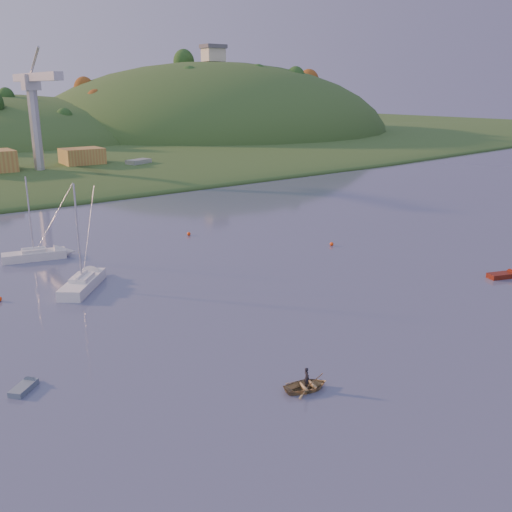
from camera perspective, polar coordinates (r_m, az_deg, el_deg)
hill_right at (r=240.84m, az=-4.12°, el=11.67°), size 150.00×130.00×60.00m
hilltop_house at (r=240.43m, az=-4.29°, el=19.63°), size 9.00×7.00×6.45m
wharf at (r=136.38m, az=-19.75°, el=7.67°), size 42.00×16.00×2.40m
shed_east at (r=140.37m, az=-16.98°, el=9.46°), size 9.00×7.00×4.00m
dock_crane at (r=130.84m, az=-21.23°, el=14.25°), size 3.20×28.00×20.30m
sailboat_near at (r=60.56m, az=-16.97°, el=-2.56°), size 6.83×7.46×10.81m
sailboat_far at (r=72.92m, az=-21.31°, el=0.17°), size 7.45×3.61×9.94m
canoe at (r=39.66m, az=5.06°, el=-12.81°), size 3.56×2.91×0.64m
paddler at (r=39.48m, az=5.08°, el=-12.31°), size 0.46×0.59×1.42m
red_tender at (r=67.52m, az=23.87°, el=-1.72°), size 3.95×2.44×1.27m
grey_dinghy at (r=42.91m, az=-21.86°, el=-11.82°), size 2.58×2.48×0.98m
work_vessel at (r=139.50m, az=-11.62°, el=8.50°), size 14.86×9.87×3.60m
buoy_1 at (r=74.64m, az=7.57°, el=1.19°), size 0.50×0.50×0.50m
buoy_4 at (r=79.81m, az=-6.74°, el=2.22°), size 0.50×0.50×0.50m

